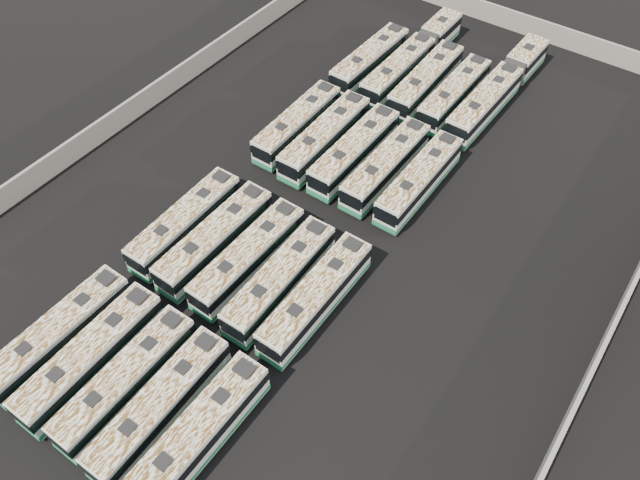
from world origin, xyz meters
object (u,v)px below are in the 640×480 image
(bus_midback_right, at_px, (386,166))
(bus_midfront_left, at_px, (215,239))
(bus_back_far_left, at_px, (370,60))
(bus_back_right, at_px, (454,94))
(bus_front_far_left, at_px, (60,334))
(bus_front_center, at_px, (126,380))
(bus_front_left, at_px, (91,357))
(bus_midback_left, at_px, (325,137))
(bus_midback_far_left, at_px, (297,124))
(bus_midfront_far_left, at_px, (186,223))
(bus_back_left, at_px, (413,57))
(bus_back_center, at_px, (426,81))
(bus_midfront_center, at_px, (248,257))
(bus_front_far_right, at_px, (196,437))
(bus_midfront_right, at_px, (280,279))
(bus_back_far_right, at_px, (498,88))
(bus_midfront_far_right, at_px, (316,298))
(bus_midback_far_right, at_px, (419,180))
(bus_midback_center, at_px, (354,151))
(bus_front_right, at_px, (160,406))

(bus_midback_right, bearing_deg, bus_midfront_left, -112.97)
(bus_back_far_left, xyz_separation_m, bus_back_right, (9.46, 0.03, -0.04))
(bus_front_far_left, xyz_separation_m, bus_front_center, (6.22, 0.20, -0.01))
(bus_front_left, bearing_deg, bus_midback_left, 89.36)
(bus_midback_far_left, bearing_deg, bus_front_far_left, -90.76)
(bus_midfront_far_left, relative_size, bus_back_left, 0.64)
(bus_front_left, xyz_separation_m, bus_back_far_left, (-3.24, 39.07, -0.03))
(bus_front_left, relative_size, bus_back_center, 0.99)
(bus_front_left, bearing_deg, bus_midfront_center, 75.45)
(bus_front_far_right, relative_size, bus_midfront_right, 1.02)
(bus_front_far_left, distance_m, bus_back_far_right, 44.05)
(bus_front_far_right, height_order, bus_back_right, bus_front_far_right)
(bus_midback_right, relative_size, bus_back_far_right, 0.63)
(bus_front_far_right, bearing_deg, bus_midback_right, 96.78)
(bus_front_far_left, height_order, bus_midfront_left, bus_midfront_left)
(bus_front_far_left, height_order, bus_midback_left, bus_midback_left)
(bus_front_center, bearing_deg, bus_midback_left, 96.33)
(bus_back_left, bearing_deg, bus_midfront_far_right, -72.90)
(bus_front_far_right, bearing_deg, bus_front_center, 178.26)
(bus_front_far_right, bearing_deg, bus_back_far_right, 90.06)
(bus_back_center, bearing_deg, bus_midfront_far_right, -78.33)
(bus_back_far_right, bearing_deg, bus_midfront_far_right, -88.94)
(bus_front_left, xyz_separation_m, bus_midback_far_right, (9.32, 26.96, -0.05))
(bus_midback_center, bearing_deg, bus_front_far_right, -76.51)
(bus_midfront_far_left, xyz_separation_m, bus_midback_far_right, (12.50, 14.67, -0.00))
(bus_midfront_far_left, xyz_separation_m, bus_midback_right, (9.34, 14.56, 0.01))
(bus_front_center, xyz_separation_m, bus_back_left, (-3.14, 41.91, 0.00))
(bus_front_left, height_order, bus_back_right, bus_front_left)
(bus_midfront_right, relative_size, bus_midback_far_right, 1.02)
(bus_midfront_far_right, relative_size, bus_back_left, 0.65)
(bus_midfront_center, xyz_separation_m, bus_midback_far_left, (-6.25, 14.45, -0.02))
(bus_midback_far_left, distance_m, bus_midback_far_right, 12.54)
(bus_midback_far_right, bearing_deg, bus_midback_left, -178.80)
(bus_midback_left, bearing_deg, bus_midfront_center, -78.65)
(bus_back_far_right, bearing_deg, bus_front_center, -97.19)
(bus_front_center, distance_m, bus_front_right, 3.04)
(bus_front_left, xyz_separation_m, bus_midback_far_left, (-3.22, 26.90, -0.06))
(bus_back_left, bearing_deg, bus_midback_far_right, -58.53)
(bus_front_center, bearing_deg, bus_front_right, -0.62)
(bus_midback_right, distance_m, bus_back_right, 12.25)
(bus_front_far_right, distance_m, bus_back_far_left, 41.08)
(bus_front_far_left, relative_size, bus_front_far_right, 0.97)
(bus_midfront_right, relative_size, bus_back_center, 0.98)
(bus_front_far_right, height_order, bus_midback_far_right, bus_front_far_right)
(bus_midback_left, bearing_deg, bus_midback_far_left, 176.67)
(bus_midfront_far_right, relative_size, bus_back_far_left, 1.00)
(bus_front_far_right, height_order, bus_back_center, bus_front_far_right)
(bus_midfront_far_right, bearing_deg, bus_front_right, -104.27)
(bus_front_far_left, height_order, bus_front_center, bus_front_far_left)
(bus_front_far_left, relative_size, bus_midback_far_left, 1.01)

